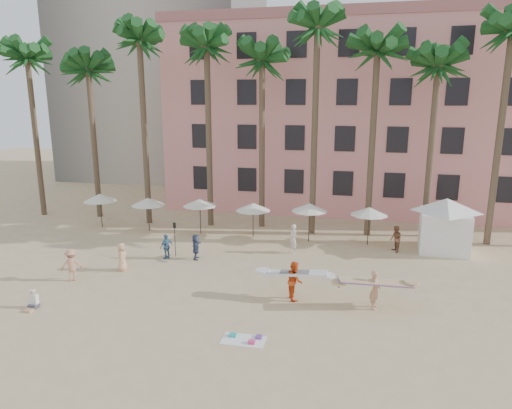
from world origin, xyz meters
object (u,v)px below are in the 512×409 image
object	(u,v)px
carrier_yellow	(375,287)
carrier_white	(294,279)
cabana	(445,220)
pink_hotel	(370,117)

from	to	relation	value
carrier_yellow	carrier_white	world-z (taller)	carrier_white
cabana	carrier_white	bearing A→B (deg)	-132.01
carrier_yellow	cabana	bearing A→B (deg)	64.38
pink_hotel	cabana	distance (m)	15.60
carrier_yellow	carrier_white	size ratio (longest dim) A/B	1.10
cabana	carrier_yellow	distance (m)	10.79
carrier_white	pink_hotel	bearing A→B (deg)	80.85
pink_hotel	carrier_yellow	distance (m)	24.30
cabana	carrier_white	xyz separation A→B (m)	(-8.51, -9.45, -1.03)
pink_hotel	carrier_yellow	bearing A→B (deg)	-89.62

